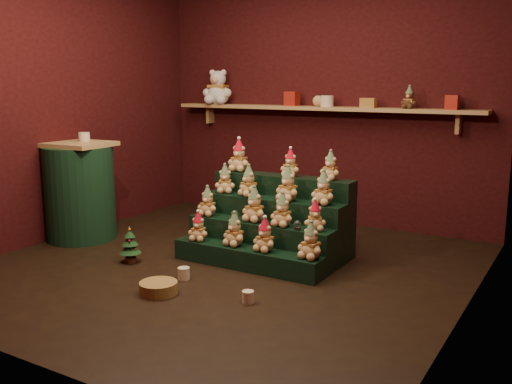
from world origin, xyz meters
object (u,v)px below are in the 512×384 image
Objects in this scene: mini_christmas_tree at (130,245)px; wicker_basket at (158,288)px; side_table at (80,191)px; mug_right at (248,297)px; riser_tier_front at (246,258)px; snow_globe_a at (235,216)px; snow_globe_c at (297,225)px; snow_globe_b at (264,220)px; brown_bear at (409,97)px; mug_left at (184,273)px; white_bear at (218,83)px.

mini_christmas_tree reaches higher than wicker_basket.
side_table is 11.28× the size of mug_right.
side_table is 1.93m from wicker_basket.
snow_globe_a reaches higher than riser_tier_front.
wicker_basket is (1.70, -0.80, -0.45)m from side_table.
snow_globe_c is at bearing 1.25° from side_table.
snow_globe_a is 1.12× the size of snow_globe_b.
snow_globe_c is 0.90m from mug_right.
snow_globe_c is 0.92× the size of mug_right.
snow_globe_a is at bearing 180.00° from snow_globe_c.
side_table is (-2.04, -0.22, 0.09)m from snow_globe_b.
wicker_basket is at bearing -106.63° from brown_bear.
brown_bear is at bearing 63.50° from mug_left.
mug_left is 2.99m from white_bear.
mug_right is (0.02, -0.82, -0.36)m from snow_globe_c.
mug_left is at bearing -119.25° from snow_globe_b.
snow_globe_b is 0.28× the size of wicker_basket.
snow_globe_a is at bearing 128.22° from mug_right.
snow_globe_c is 1.51m from mini_christmas_tree.
snow_globe_a is 0.09× the size of side_table.
mini_christmas_tree is at bearing -87.80° from white_bear.
white_bear reaches higher than snow_globe_c.
mug_right is at bearing -18.28° from side_table.
side_table is at bearing -174.75° from snow_globe_c.
mug_right is 0.17× the size of white_bear.
side_table is 2.50m from mug_right.
riser_tier_front is at bearing -116.73° from snow_globe_b.
mug_left is 0.34× the size of wicker_basket.
brown_bear reaches higher than snow_globe_b.
side_table is at bearing 161.05° from mini_christmas_tree.
riser_tier_front is 6.28× the size of brown_bear.
snow_globe_b is at bearing 2.09° from side_table.
snow_globe_b is at bearing 112.68° from mug_right.
white_bear is at bearing 71.72° from side_table.
snow_globe_b is 2.05m from side_table.
wicker_basket is at bearing -76.05° from white_bear.
brown_bear is (1.13, 2.27, 1.38)m from mug_left.
brown_bear is (1.06, 1.60, 1.02)m from snow_globe_a.
brown_bear is at bearing 29.09° from side_table.
side_table is 3.01× the size of mini_christmas_tree.
mini_christmas_tree is (-1.05, -0.55, -0.24)m from snow_globe_b.
white_bear is 2.32× the size of brown_bear.
white_bear is at bearing 117.91° from mug_left.
snow_globe_c is at bearing -51.51° from white_bear.
snow_globe_a is 0.63m from snow_globe_c.
brown_bear is (1.10, 2.62, 1.39)m from wicker_basket.
mug_left is 0.44× the size of brown_bear.
snow_globe_c reaches higher than wicker_basket.
snow_globe_a is 1.14× the size of snow_globe_c.
riser_tier_front is at bearing -2.33° from side_table.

